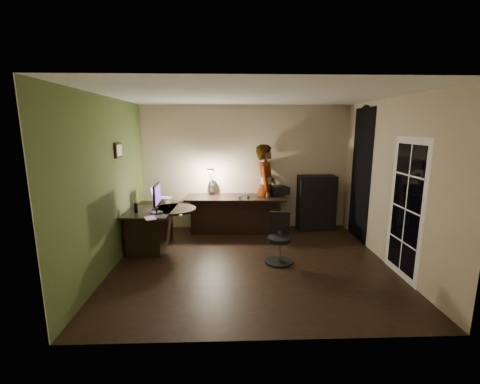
{
  "coord_description": "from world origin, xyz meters",
  "views": [
    {
      "loc": [
        -0.37,
        -5.02,
        2.23
      ],
      "look_at": [
        -0.15,
        1.05,
        1.0
      ],
      "focal_mm": 24.0,
      "sensor_mm": 36.0,
      "label": 1
    }
  ],
  "objects_px": {
    "desk_right": "(236,214)",
    "person": "(266,188)",
    "monitor": "(156,202)",
    "office_chair": "(279,239)",
    "desk_left": "(153,228)",
    "cabinet": "(316,203)"
  },
  "relations": [
    {
      "from": "cabinet",
      "to": "office_chair",
      "type": "distance_m",
      "value": 2.1
    },
    {
      "from": "desk_right",
      "to": "cabinet",
      "type": "bearing_deg",
      "value": 7.64
    },
    {
      "from": "desk_right",
      "to": "cabinet",
      "type": "xyz_separation_m",
      "value": [
        1.78,
        0.15,
        0.21
      ]
    },
    {
      "from": "desk_right",
      "to": "cabinet",
      "type": "relative_size",
      "value": 1.74
    },
    {
      "from": "cabinet",
      "to": "office_chair",
      "type": "xyz_separation_m",
      "value": [
        -1.09,
        -1.79,
        -0.18
      ]
    },
    {
      "from": "cabinet",
      "to": "office_chair",
      "type": "bearing_deg",
      "value": -122.96
    },
    {
      "from": "desk_right",
      "to": "office_chair",
      "type": "xyz_separation_m",
      "value": [
        0.68,
        -1.64,
        0.02
      ]
    },
    {
      "from": "desk_right",
      "to": "person",
      "type": "bearing_deg",
      "value": 15.74
    },
    {
      "from": "desk_left",
      "to": "cabinet",
      "type": "height_order",
      "value": "cabinet"
    },
    {
      "from": "monitor",
      "to": "person",
      "type": "relative_size",
      "value": 0.3
    },
    {
      "from": "desk_right",
      "to": "office_chair",
      "type": "relative_size",
      "value": 2.51
    },
    {
      "from": "monitor",
      "to": "desk_left",
      "type": "bearing_deg",
      "value": 112.7
    },
    {
      "from": "desk_right",
      "to": "person",
      "type": "xyz_separation_m",
      "value": [
        0.65,
        0.15,
        0.55
      ]
    },
    {
      "from": "desk_left",
      "to": "monitor",
      "type": "bearing_deg",
      "value": -62.04
    },
    {
      "from": "cabinet",
      "to": "person",
      "type": "distance_m",
      "value": 1.17
    },
    {
      "from": "desk_right",
      "to": "monitor",
      "type": "height_order",
      "value": "monitor"
    },
    {
      "from": "desk_left",
      "to": "monitor",
      "type": "height_order",
      "value": "monitor"
    },
    {
      "from": "monitor",
      "to": "office_chair",
      "type": "xyz_separation_m",
      "value": [
        2.1,
        -0.48,
        -0.52
      ]
    },
    {
      "from": "cabinet",
      "to": "monitor",
      "type": "bearing_deg",
      "value": -159.24
    },
    {
      "from": "desk_left",
      "to": "office_chair",
      "type": "height_order",
      "value": "office_chair"
    },
    {
      "from": "office_chair",
      "to": "person",
      "type": "distance_m",
      "value": 1.86
    },
    {
      "from": "desk_right",
      "to": "person",
      "type": "relative_size",
      "value": 1.11
    }
  ]
}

